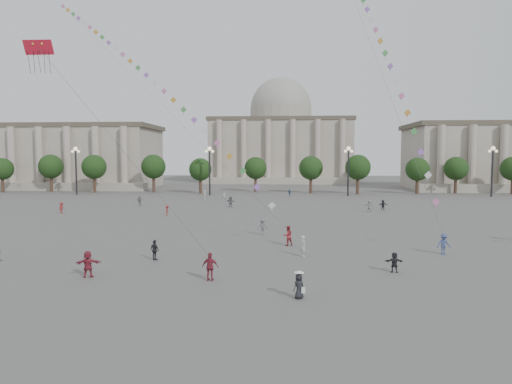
{
  "coord_description": "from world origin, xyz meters",
  "views": [
    {
      "loc": [
        1.31,
        -28.79,
        8.35
      ],
      "look_at": [
        -1.23,
        12.0,
        5.22
      ],
      "focal_mm": 32.0,
      "sensor_mm": 36.0,
      "label": 1
    }
  ],
  "objects": [
    {
      "name": "lamp_post_mid_east",
      "position": [
        15.0,
        70.0,
        7.35
      ],
      "size": [
        2.0,
        0.9,
        10.65
      ],
      "color": "#262628",
      "rests_on": "ground"
    },
    {
      "name": "hat_person",
      "position": [
        2.21,
        -2.29,
        0.81
      ],
      "size": [
        0.87,
        0.83,
        1.69
      ],
      "color": "black",
      "rests_on": "ground"
    },
    {
      "name": "person_crowd_2",
      "position": [
        -31.74,
        36.62,
        0.84
      ],
      "size": [
        0.9,
        1.22,
        1.69
      ],
      "primitive_type": "imported",
      "rotation": [
        0.0,
        0.0,
        1.29
      ],
      "color": "maroon",
      "rests_on": "ground"
    },
    {
      "name": "person_crowd_13",
      "position": [
        2.93,
        9.19,
        0.89
      ],
      "size": [
        0.62,
        0.76,
        1.79
      ],
      "primitive_type": "imported",
      "rotation": [
        0.0,
        0.0,
        1.92
      ],
      "color": "beige",
      "rests_on": "ground"
    },
    {
      "name": "person_crowd_7",
      "position": [
        14.32,
        41.32,
        0.91
      ],
      "size": [
        1.73,
        0.67,
        1.83
      ],
      "primitive_type": "imported",
      "rotation": [
        0.0,
        0.0,
        3.07
      ],
      "color": "#B9B9B5",
      "rests_on": "ground"
    },
    {
      "name": "kite_flyer_1",
      "position": [
        15.0,
        10.77,
        0.9
      ],
      "size": [
        1.23,
        0.8,
        1.81
      ],
      "primitive_type": "imported",
      "rotation": [
        0.0,
        0.0,
        0.11
      ],
      "color": "#354678",
      "rests_on": "ground"
    },
    {
      "name": "dragon_kite",
      "position": [
        -16.96,
        4.94,
        15.72
      ],
      "size": [
        7.85,
        2.13,
        20.47
      ],
      "color": "red",
      "rests_on": "ground"
    },
    {
      "name": "lamp_post_mid_west",
      "position": [
        -15.0,
        70.0,
        7.35
      ],
      "size": [
        2.0,
        0.9,
        10.65
      ],
      "color": "#262628",
      "rests_on": "ground"
    },
    {
      "name": "hall_central",
      "position": [
        0.0,
        129.22,
        14.23
      ],
      "size": [
        48.3,
        34.3,
        35.5
      ],
      "color": "gray",
      "rests_on": "ground"
    },
    {
      "name": "person_crowd_6",
      "position": [
        -0.99,
        19.71,
        0.88
      ],
      "size": [
        1.19,
        0.74,
        1.76
      ],
      "primitive_type": "imported",
      "rotation": [
        0.0,
        0.0,
        0.08
      ],
      "color": "#5B5B60",
      "rests_on": "ground"
    },
    {
      "name": "kite_train_west",
      "position": [
        -18.48,
        32.77,
        19.83
      ],
      "size": [
        38.07,
        35.08,
        62.57
      ],
      "color": "#3F3F3F",
      "rests_on": "ground"
    },
    {
      "name": "person_crowd_9",
      "position": [
        16.94,
        44.04,
        0.8
      ],
      "size": [
        1.55,
        0.81,
        1.6
      ],
      "primitive_type": "imported",
      "rotation": [
        0.0,
        0.0,
        0.24
      ],
      "color": "black",
      "rests_on": "ground"
    },
    {
      "name": "tourist_1",
      "position": [
        -9.16,
        7.1,
        0.83
      ],
      "size": [
        1.03,
        0.88,
        1.65
      ],
      "primitive_type": "imported",
      "rotation": [
        0.0,
        0.0,
        2.55
      ],
      "color": "#222228",
      "rests_on": "ground"
    },
    {
      "name": "tourist_0",
      "position": [
        -3.66,
        1.26,
        0.96
      ],
      "size": [
        1.16,
        0.55,
        1.92
      ],
      "primitive_type": "imported",
      "rotation": [
        0.0,
        0.0,
        3.06
      ],
      "color": "maroon",
      "rests_on": "ground"
    },
    {
      "name": "lamp_post_far_east",
      "position": [
        45.0,
        70.0,
        7.35
      ],
      "size": [
        2.0,
        0.9,
        10.65
      ],
      "color": "#262628",
      "rests_on": "ground"
    },
    {
      "name": "person_crowd_4",
      "position": [
        -10.05,
        56.94,
        0.81
      ],
      "size": [
        1.35,
        1.45,
        1.62
      ],
      "primitive_type": "imported",
      "rotation": [
        0.0,
        0.0,
        4.0
      ],
      "color": "white",
      "rests_on": "ground"
    },
    {
      "name": "person_crowd_3",
      "position": [
        9.31,
        4.31,
        0.74
      ],
      "size": [
        1.39,
        0.5,
        1.48
      ],
      "primitive_type": "imported",
      "rotation": [
        0.0,
        0.0,
        3.19
      ],
      "color": "#222328",
      "rests_on": "ground"
    },
    {
      "name": "ground",
      "position": [
        0.0,
        0.0,
        0.0
      ],
      "size": [
        360.0,
        360.0,
        0.0
      ],
      "primitive_type": "plane",
      "color": "#4E4C49",
      "rests_on": "ground"
    },
    {
      "name": "hall_west",
      "position": [
        -75.0,
        93.89,
        8.43
      ],
      "size": [
        84.0,
        26.22,
        17.2
      ],
      "color": "gray",
      "rests_on": "ground"
    },
    {
      "name": "person_crowd_17",
      "position": [
        -15.35,
        34.95,
        0.74
      ],
      "size": [
        0.57,
        0.97,
        1.49
      ],
      "primitive_type": "imported",
      "rotation": [
        0.0,
        0.0,
        1.59
      ],
      "color": "maroon",
      "rests_on": "ground"
    },
    {
      "name": "tourist_2",
      "position": [
        -12.3,
        1.61,
        0.94
      ],
      "size": [
        1.81,
        0.92,
        1.87
      ],
      "primitive_type": "imported",
      "rotation": [
        0.0,
        0.0,
        3.36
      ],
      "color": "maroon",
      "rests_on": "ground"
    },
    {
      "name": "tree_row",
      "position": [
        0.0,
        78.0,
        5.39
      ],
      "size": [
        137.12,
        5.12,
        8.0
      ],
      "color": "#3C291E",
      "rests_on": "ground"
    },
    {
      "name": "person_crowd_0",
      "position": [
        2.43,
        68.0,
        0.77
      ],
      "size": [
        0.96,
        0.54,
        1.54
      ],
      "primitive_type": "imported",
      "rotation": [
        0.0,
        0.0,
        0.19
      ],
      "color": "#355478",
      "rests_on": "ground"
    },
    {
      "name": "person_crowd_12",
      "position": [
        -7.64,
        46.62,
        0.91
      ],
      "size": [
        1.75,
        1.26,
        1.83
      ],
      "primitive_type": "imported",
      "rotation": [
        0.0,
        0.0,
        2.66
      ],
      "color": "slate",
      "rests_on": "ground"
    },
    {
      "name": "person_crowd_16",
      "position": [
        -23.4,
        47.39,
        0.89
      ],
      "size": [
        1.13,
        0.88,
        1.78
      ],
      "primitive_type": "imported",
      "rotation": [
        0.0,
        0.0,
        0.49
      ],
      "color": "slate",
      "rests_on": "ground"
    },
    {
      "name": "lamp_post_far_west",
      "position": [
        -45.0,
        70.0,
        7.35
      ],
      "size": [
        2.0,
        0.9,
        10.65
      ],
      "color": "#262628",
      "rests_on": "ground"
    },
    {
      "name": "kite_flyer_0",
      "position": [
        1.67,
        13.96,
        0.94
      ],
      "size": [
        1.12,
        1.01,
        1.88
      ],
      "primitive_type": "imported",
      "rotation": [
        0.0,
        0.0,
        3.54
      ],
      "color": "maroon",
      "rests_on": "ground"
    },
    {
      "name": "person_crowd_10",
      "position": [
        -14.23,
        59.38,
        0.96
      ],
      "size": [
        0.47,
        0.71,
        1.93
      ],
      "primitive_type": "imported",
      "rotation": [
        0.0,
        0.0,
        1.58
      ],
      "color": "beige",
      "rests_on": "ground"
    }
  ]
}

